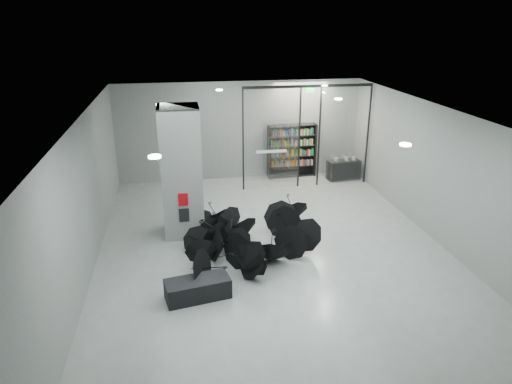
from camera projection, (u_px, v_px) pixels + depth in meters
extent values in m
plane|color=gray|center=(275.00, 255.00, 13.30)|extent=(14.00, 14.00, 0.00)
cube|color=slate|center=(278.00, 117.00, 11.87)|extent=(10.00, 14.00, 0.02)
cube|color=slate|center=(240.00, 131.00, 19.03)|extent=(10.00, 0.02, 4.00)
cube|color=slate|center=(389.00, 374.00, 6.14)|extent=(10.00, 0.02, 4.00)
cube|color=slate|center=(84.00, 202.00, 11.78)|extent=(0.02, 14.00, 4.00)
cube|color=slate|center=(446.00, 180.00, 13.39)|extent=(0.02, 14.00, 4.00)
cube|color=slate|center=(181.00, 172.00, 14.02)|extent=(1.20, 1.20, 4.00)
cube|color=#A50A07|center=(183.00, 200.00, 13.68)|extent=(0.28, 0.04, 0.38)
cube|color=black|center=(184.00, 215.00, 13.86)|extent=(0.30, 0.03, 0.42)
cube|color=#0CE533|center=(310.00, 91.00, 17.20)|extent=(0.30, 0.06, 0.15)
cube|color=silver|center=(271.00, 139.00, 17.81)|extent=(2.20, 0.02, 3.95)
cube|color=silver|center=(344.00, 136.00, 18.27)|extent=(2.00, 0.02, 3.95)
cube|color=black|center=(243.00, 140.00, 17.63)|extent=(0.06, 0.06, 4.00)
cube|color=black|center=(299.00, 138.00, 17.99)|extent=(0.06, 0.06, 4.00)
cube|color=black|center=(319.00, 137.00, 18.11)|extent=(0.06, 0.06, 4.00)
cube|color=black|center=(368.00, 135.00, 18.43)|extent=(0.06, 0.06, 4.00)
cube|color=black|center=(309.00, 86.00, 17.34)|extent=(5.00, 0.08, 0.10)
cube|color=black|center=(198.00, 289.00, 11.23)|extent=(1.64, 0.93, 0.50)
cube|color=black|center=(343.00, 170.00, 19.35)|extent=(1.41, 0.71, 0.81)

